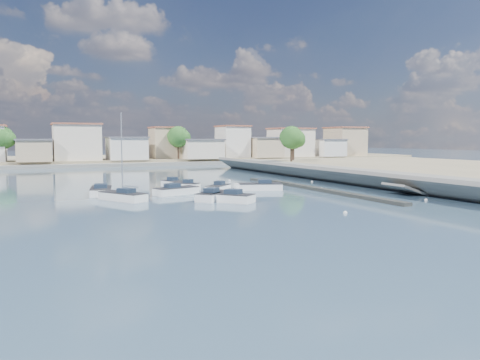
{
  "coord_description": "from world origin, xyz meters",
  "views": [
    {
      "loc": [
        -24.34,
        -35.5,
        6.17
      ],
      "look_at": [
        -2.21,
        14.29,
        1.4
      ],
      "focal_mm": 35.0,
      "sensor_mm": 36.0,
      "label": 1
    }
  ],
  "objects_px": {
    "motorboat_a": "(226,198)",
    "motorboat_e": "(101,191)",
    "motorboat_f": "(184,186)",
    "motorboat_c": "(258,187)",
    "motorboat_h": "(178,191)",
    "motorboat_b": "(215,196)",
    "motorboat_g": "(175,184)",
    "sailboat": "(121,196)",
    "motorboat_d": "(217,189)"
  },
  "relations": [
    {
      "from": "motorboat_a",
      "to": "motorboat_e",
      "type": "xyz_separation_m",
      "value": [
        -10.48,
        11.27,
        -0.0
      ]
    },
    {
      "from": "motorboat_f",
      "to": "motorboat_c",
      "type": "bearing_deg",
      "value": -27.94
    },
    {
      "from": "motorboat_a",
      "to": "motorboat_h",
      "type": "relative_size",
      "value": 0.9
    },
    {
      "from": "motorboat_e",
      "to": "motorboat_c",
      "type": "bearing_deg",
      "value": -9.61
    },
    {
      "from": "motorboat_f",
      "to": "motorboat_b",
      "type": "bearing_deg",
      "value": -90.09
    },
    {
      "from": "motorboat_a",
      "to": "motorboat_f",
      "type": "height_order",
      "value": "same"
    },
    {
      "from": "motorboat_g",
      "to": "sailboat",
      "type": "distance_m",
      "value": 13.49
    },
    {
      "from": "motorboat_c",
      "to": "sailboat",
      "type": "distance_m",
      "value": 17.12
    },
    {
      "from": "motorboat_f",
      "to": "motorboat_a",
      "type": "bearing_deg",
      "value": -87.86
    },
    {
      "from": "motorboat_g",
      "to": "sailboat",
      "type": "relative_size",
      "value": 0.49
    },
    {
      "from": "motorboat_c",
      "to": "motorboat_f",
      "type": "xyz_separation_m",
      "value": [
        -8.02,
        4.25,
        -0.0
      ]
    },
    {
      "from": "motorboat_b",
      "to": "motorboat_c",
      "type": "height_order",
      "value": "same"
    },
    {
      "from": "motorboat_h",
      "to": "motorboat_d",
      "type": "bearing_deg",
      "value": 2.1
    },
    {
      "from": "motorboat_a",
      "to": "motorboat_d",
      "type": "bearing_deg",
      "value": 74.72
    },
    {
      "from": "motorboat_b",
      "to": "motorboat_h",
      "type": "height_order",
      "value": "same"
    },
    {
      "from": "sailboat",
      "to": "motorboat_e",
      "type": "bearing_deg",
      "value": 101.06
    },
    {
      "from": "motorboat_a",
      "to": "motorboat_g",
      "type": "bearing_deg",
      "value": 92.36
    },
    {
      "from": "motorboat_d",
      "to": "motorboat_h",
      "type": "distance_m",
      "value": 4.79
    },
    {
      "from": "motorboat_e",
      "to": "motorboat_h",
      "type": "relative_size",
      "value": 1.11
    },
    {
      "from": "motorboat_d",
      "to": "motorboat_f",
      "type": "relative_size",
      "value": 1.13
    },
    {
      "from": "motorboat_d",
      "to": "motorboat_a",
      "type": "bearing_deg",
      "value": -105.28
    },
    {
      "from": "motorboat_a",
      "to": "motorboat_e",
      "type": "height_order",
      "value": "same"
    },
    {
      "from": "motorboat_a",
      "to": "motorboat_b",
      "type": "height_order",
      "value": "same"
    },
    {
      "from": "sailboat",
      "to": "motorboat_g",
      "type": "bearing_deg",
      "value": 49.98
    },
    {
      "from": "motorboat_b",
      "to": "motorboat_h",
      "type": "distance_m",
      "value": 6.3
    },
    {
      "from": "motorboat_a",
      "to": "motorboat_b",
      "type": "relative_size",
      "value": 1.08
    },
    {
      "from": "motorboat_g",
      "to": "sailboat",
      "type": "bearing_deg",
      "value": -130.02
    },
    {
      "from": "motorboat_d",
      "to": "motorboat_h",
      "type": "height_order",
      "value": "same"
    },
    {
      "from": "motorboat_e",
      "to": "motorboat_g",
      "type": "xyz_separation_m",
      "value": [
        9.84,
        4.38,
        0.0
      ]
    },
    {
      "from": "motorboat_g",
      "to": "motorboat_b",
      "type": "bearing_deg",
      "value": -89.32
    },
    {
      "from": "motorboat_b",
      "to": "motorboat_c",
      "type": "xyz_separation_m",
      "value": [
        8.04,
        6.27,
        0.0
      ]
    },
    {
      "from": "motorboat_f",
      "to": "sailboat",
      "type": "distance_m",
      "value": 11.38
    },
    {
      "from": "motorboat_b",
      "to": "motorboat_e",
      "type": "height_order",
      "value": "same"
    },
    {
      "from": "motorboat_g",
      "to": "motorboat_e",
      "type": "bearing_deg",
      "value": -155.98
    },
    {
      "from": "motorboat_a",
      "to": "motorboat_b",
      "type": "distance_m",
      "value": 2.01
    },
    {
      "from": "motorboat_c",
      "to": "motorboat_d",
      "type": "relative_size",
      "value": 1.48
    },
    {
      "from": "motorboat_c",
      "to": "motorboat_f",
      "type": "relative_size",
      "value": 1.67
    },
    {
      "from": "motorboat_a",
      "to": "sailboat",
      "type": "xyz_separation_m",
      "value": [
        -9.32,
        5.33,
        0.04
      ]
    },
    {
      "from": "motorboat_c",
      "to": "motorboat_e",
      "type": "distance_m",
      "value": 18.29
    },
    {
      "from": "motorboat_a",
      "to": "motorboat_e",
      "type": "distance_m",
      "value": 15.39
    },
    {
      "from": "motorboat_b",
      "to": "motorboat_d",
      "type": "height_order",
      "value": "same"
    },
    {
      "from": "motorboat_a",
      "to": "motorboat_e",
      "type": "bearing_deg",
      "value": 132.91
    },
    {
      "from": "motorboat_c",
      "to": "motorboat_e",
      "type": "xyz_separation_m",
      "value": [
        -18.04,
        3.05,
        -0.0
      ]
    },
    {
      "from": "motorboat_f",
      "to": "motorboat_g",
      "type": "height_order",
      "value": "same"
    },
    {
      "from": "motorboat_b",
      "to": "motorboat_g",
      "type": "xyz_separation_m",
      "value": [
        -0.16,
        13.7,
        0.0
      ]
    },
    {
      "from": "motorboat_e",
      "to": "motorboat_g",
      "type": "distance_m",
      "value": 10.77
    },
    {
      "from": "motorboat_a",
      "to": "motorboat_c",
      "type": "height_order",
      "value": "same"
    },
    {
      "from": "motorboat_c",
      "to": "motorboat_d",
      "type": "xyz_separation_m",
      "value": [
        -5.35,
        -0.15,
        -0.0
      ]
    },
    {
      "from": "motorboat_g",
      "to": "motorboat_d",
      "type": "bearing_deg",
      "value": -69.39
    },
    {
      "from": "motorboat_e",
      "to": "sailboat",
      "type": "relative_size",
      "value": 0.7
    }
  ]
}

